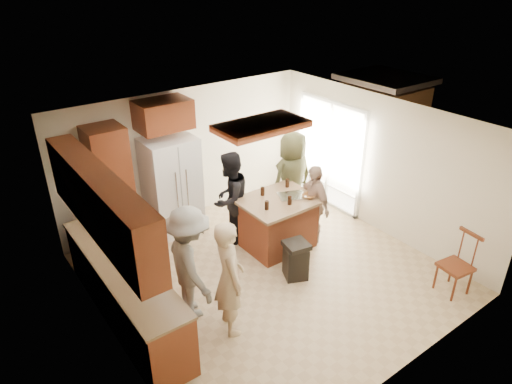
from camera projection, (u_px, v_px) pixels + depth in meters
room_shell at (375, 138)px, 10.46m from camera, size 8.00×5.20×5.00m
person_front_left at (229, 278)px, 5.92m from camera, size 0.60×0.71×1.67m
person_behind_left at (230, 199)px, 7.86m from camera, size 0.95×0.79×1.69m
person_behind_right at (292, 178)px, 8.45m from camera, size 0.89×0.59×1.80m
person_side_right at (313, 204)px, 7.92m from camera, size 0.58×0.92×1.46m
person_counter at (190, 263)px, 6.19m from camera, size 0.64×1.14×1.69m
left_cabinetry at (117, 262)px, 6.02m from camera, size 0.64×3.00×2.30m
back_wall_units at (125, 171)px, 7.59m from camera, size 1.80×0.60×2.45m
refrigerator at (172, 186)px, 8.17m from camera, size 0.90×0.76×1.80m
kitchen_island at (278, 223)px, 7.86m from camera, size 1.28×1.03×0.93m
island_items at (292, 196)px, 7.69m from camera, size 0.99×0.70×0.15m
trash_bin at (296, 260)px, 7.15m from camera, size 0.45×0.45×0.63m
spindle_chair at (457, 266)px, 6.78m from camera, size 0.47×0.47×0.99m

